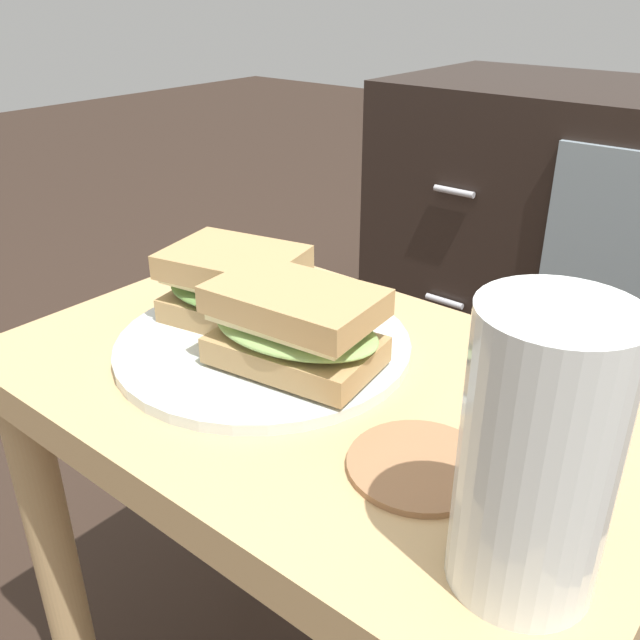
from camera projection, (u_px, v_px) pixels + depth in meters
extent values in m
cube|color=tan|center=(324.00, 393.00, 0.58)|extent=(0.56, 0.36, 0.04)
cylinder|color=tan|center=(55.00, 556.00, 0.72)|extent=(0.04, 0.04, 0.43)
cylinder|color=tan|center=(250.00, 430.00, 0.92)|extent=(0.04, 0.04, 0.43)
cylinder|color=tan|center=(625.00, 627.00, 0.64)|extent=(0.04, 0.04, 0.43)
cube|color=black|center=(631.00, 249.00, 1.31)|extent=(0.96, 0.44, 0.58)
cylinder|color=silver|center=(454.00, 191.00, 1.25)|extent=(0.08, 0.01, 0.01)
cylinder|color=silver|center=(444.00, 301.00, 1.35)|extent=(0.08, 0.01, 0.01)
cylinder|color=silver|center=(265.00, 344.00, 0.61)|extent=(0.26, 0.26, 0.01)
cube|color=tan|center=(236.00, 306.00, 0.64)|extent=(0.13, 0.11, 0.02)
ellipsoid|color=#608C42|center=(235.00, 287.00, 0.64)|extent=(0.14, 0.12, 0.02)
cube|color=beige|center=(234.00, 276.00, 0.63)|extent=(0.12, 0.10, 0.01)
cube|color=tan|center=(233.00, 262.00, 0.62)|extent=(0.14, 0.11, 0.02)
cube|color=tan|center=(296.00, 350.00, 0.56)|extent=(0.14, 0.10, 0.02)
ellipsoid|color=#8CB260|center=(295.00, 329.00, 0.55)|extent=(0.15, 0.11, 0.02)
cube|color=beige|center=(295.00, 317.00, 0.55)|extent=(0.13, 0.09, 0.01)
cube|color=tan|center=(295.00, 301.00, 0.54)|extent=(0.14, 0.10, 0.02)
cylinder|color=silver|center=(537.00, 455.00, 0.35)|extent=(0.08, 0.08, 0.16)
cylinder|color=#C67219|center=(533.00, 483.00, 0.35)|extent=(0.07, 0.07, 0.12)
cylinder|color=white|center=(552.00, 373.00, 0.32)|extent=(0.07, 0.07, 0.01)
cylinder|color=#996B47|center=(420.00, 465.00, 0.46)|extent=(0.10, 0.10, 0.01)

